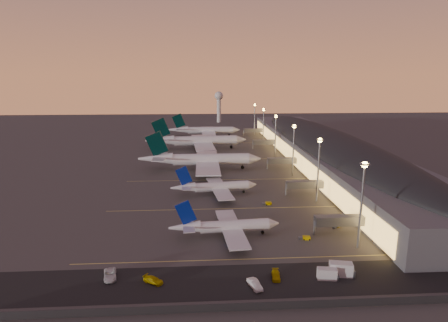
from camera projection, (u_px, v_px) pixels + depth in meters
ground at (226, 204)px, 146.31m from camera, size 700.00×700.00×0.00m
airliner_narrow_south at (225, 226)px, 116.69m from camera, size 34.93×31.30×12.47m
airliner_narrow_north at (214, 187)px, 157.34m from camera, size 36.68×33.02×13.10m
airliner_wide_near at (200, 160)px, 198.99m from camera, size 65.05×58.97×20.89m
airliner_wide_mid at (197, 141)px, 254.01m from camera, size 68.46×62.50×21.90m
airliner_wide_far at (204, 130)px, 307.59m from camera, size 59.20×53.69×19.00m
terminal_building at (323, 146)px, 218.57m from camera, size 56.35×255.00×17.46m
light_masts at (283, 134)px, 207.76m from camera, size 2.20×217.20×25.90m
radar_tower at (219, 102)px, 394.86m from camera, size 9.00×9.00×32.50m
service_lane at (241, 281)px, 91.84m from camera, size 260.00×16.00×0.01m
lane_markings at (221, 177)px, 185.21m from camera, size 90.00×180.36×0.00m
fence at (248, 307)px, 79.95m from camera, size 124.00×0.12×2.00m
baggage_tug_a at (305, 238)px, 114.92m from camera, size 3.62×1.79×1.04m
baggage_tug_b at (337, 226)px, 124.22m from camera, size 3.57×3.25×1.04m
baggage_tug_c at (267, 204)px, 145.64m from camera, size 3.67×1.74×1.07m
catering_truck_a at (342, 270)px, 93.89m from camera, size 6.60×3.56×3.51m
catering_truck_b at (328, 274)px, 92.31m from camera, size 5.37×2.67×2.89m
service_van_a at (110, 275)px, 93.01m from camera, size 4.31×6.93×1.79m
service_van_b at (153, 280)px, 90.82m from camera, size 5.55×4.64×1.52m
service_van_c at (255, 284)px, 88.71m from camera, size 3.49×5.76×1.79m
service_van_d at (276, 275)px, 92.98m from camera, size 2.67×5.29×1.47m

